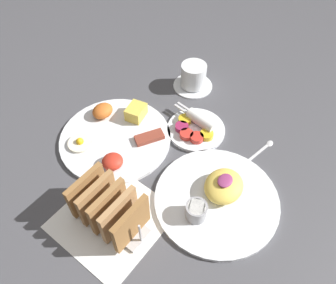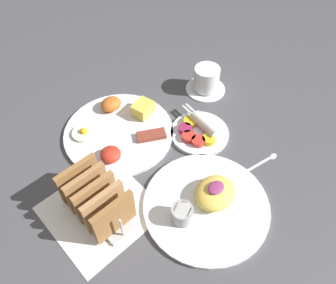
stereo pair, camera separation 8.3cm
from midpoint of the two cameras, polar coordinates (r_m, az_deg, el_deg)
The scene contains 8 objects.
ground_plane at distance 0.80m, azimuth 1.51°, elevation -6.66°, with size 3.00×3.00×0.00m, color #47474C.
napkin_flat at distance 0.76m, azimuth -8.67°, elevation -11.81°, with size 0.22×0.22×0.00m.
plate_breakfast at distance 0.89m, azimuth -5.88°, elevation 2.06°, with size 0.29×0.29×0.05m.
plate_condiments at distance 0.88m, azimuth 8.22°, elevation 1.70°, with size 0.16×0.17×0.04m.
plate_foreground at distance 0.76m, azimuth 9.93°, elevation -10.56°, with size 0.29×0.29×0.06m.
toast_rack at distance 0.72m, azimuth -9.14°, elevation -9.93°, with size 0.10×0.18×0.10m.
coffee_cup at distance 1.00m, azimuth 9.09°, elevation 10.47°, with size 0.12×0.12×0.08m.
teaspoon at distance 0.87m, azimuth 18.97°, elevation -3.32°, with size 0.13×0.03×0.01m.
Camera 2 is at (-0.29, -0.33, 0.67)m, focal length 35.00 mm.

